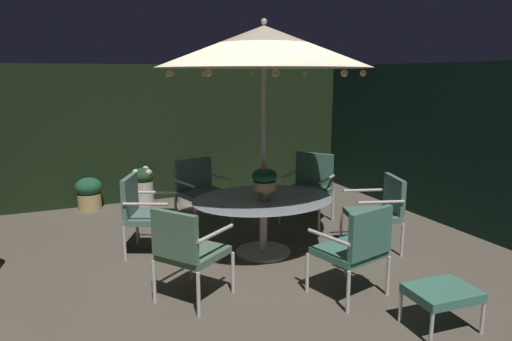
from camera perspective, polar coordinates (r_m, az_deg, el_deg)
ground_plane at (r=5.60m, az=-0.59°, el=-11.06°), size 6.82×7.01×0.02m
hedge_backdrop_rear at (r=8.42m, az=-9.53°, el=4.74°), size 6.82×0.30×2.32m
hedge_backdrop_right at (r=7.16m, az=24.21°, el=2.68°), size 0.30×7.01×2.32m
patio_dining_table at (r=5.63m, az=0.91°, el=-4.67°), size 1.73×1.43×0.70m
patio_umbrella at (r=5.42m, az=0.98°, el=14.88°), size 2.47×2.47×2.77m
centerpiece_planter at (r=5.41m, az=1.05°, el=-1.19°), size 0.29×0.29×0.42m
patio_chair_north at (r=6.78m, az=-6.91°, el=-1.98°), size 0.77×0.73×0.95m
patio_chair_northeast at (r=5.83m, az=-13.62°, el=-4.64°), size 0.76×0.76×0.96m
patio_chair_east at (r=4.50m, az=-8.46°, el=-9.32°), size 0.80×0.80×0.94m
patio_chair_southeast at (r=4.65m, az=12.22°, el=-8.96°), size 0.73×0.70×0.93m
patio_chair_south at (r=6.00m, az=14.89°, el=-4.43°), size 0.77×0.76×0.92m
patio_chair_southwest at (r=6.91m, az=6.62°, el=-1.52°), size 0.85×0.86×1.01m
ottoman_footrest at (r=4.41m, az=21.85°, el=-13.85°), size 0.59×0.47×0.37m
potted_plant_left_near at (r=8.00m, az=-7.85°, el=-1.26°), size 0.55×0.55×0.72m
potted_plant_back_center at (r=8.01m, az=-19.81°, el=-2.56°), size 0.43×0.43×0.53m
potted_plant_left_far at (r=8.04m, az=-13.67°, el=-1.69°), size 0.37×0.37×0.63m
potted_plant_right_near at (r=8.77m, az=6.29°, el=-0.55°), size 0.36×0.37×0.61m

